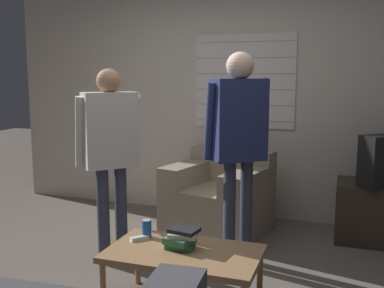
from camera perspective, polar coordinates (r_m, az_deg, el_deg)
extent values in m
cube|color=beige|center=(4.93, 4.56, 5.64)|extent=(5.20, 0.06, 2.55)
cube|color=silver|center=(4.84, 6.66, 7.89)|extent=(1.08, 0.02, 0.99)
cube|color=#A4A099|center=(4.86, 6.55, 3.02)|extent=(1.05, 0.00, 0.01)
cube|color=#A4A099|center=(4.84, 6.58, 4.96)|extent=(1.05, 0.00, 0.01)
cube|color=#A4A099|center=(4.83, 6.61, 6.91)|extent=(1.05, 0.00, 0.01)
cube|color=#A4A099|center=(4.83, 6.65, 8.87)|extent=(1.05, 0.00, 0.01)
cube|color=#A4A099|center=(4.84, 6.68, 10.83)|extent=(1.05, 0.00, 0.01)
cube|color=#A4A099|center=(4.85, 6.72, 12.78)|extent=(1.05, 0.00, 0.01)
cube|color=gray|center=(4.51, 3.25, -8.21)|extent=(1.07, 0.99, 0.45)
cube|color=gray|center=(4.67, 5.11, -2.64)|extent=(0.93, 0.41, 0.34)
cube|color=gray|center=(4.27, 7.18, -4.64)|extent=(0.42, 0.84, 0.20)
cube|color=gray|center=(4.59, -0.33, -3.65)|extent=(0.42, 0.84, 0.20)
cube|color=#9E754C|center=(3.00, -1.07, -13.74)|extent=(0.99, 0.58, 0.04)
cylinder|color=#9E754C|center=(3.46, -6.93, -14.36)|extent=(0.04, 0.04, 0.37)
cylinder|color=#9E754C|center=(3.19, 8.61, -16.40)|extent=(0.04, 0.04, 0.37)
cylinder|color=#33384C|center=(3.78, -11.19, -8.93)|extent=(0.10, 0.10, 0.80)
cylinder|color=#33384C|center=(3.82, -8.98, -8.69)|extent=(0.10, 0.10, 0.80)
cube|color=beige|center=(3.65, -10.37, 1.77)|extent=(0.44, 0.44, 0.60)
sphere|color=#A87A56|center=(3.62, -10.54, 7.88)|extent=(0.19, 0.19, 0.19)
cylinder|color=beige|center=(3.64, -14.05, 1.44)|extent=(0.16, 0.16, 0.58)
cylinder|color=beige|center=(3.95, -8.25, 4.65)|extent=(0.44, 0.44, 0.29)
cube|color=white|center=(4.21, -9.32, 3.33)|extent=(0.08, 0.08, 0.13)
cylinder|color=#33384C|center=(3.68, 4.76, -8.76)|extent=(0.10, 0.10, 0.86)
cylinder|color=#33384C|center=(3.74, 6.88, -8.50)|extent=(0.10, 0.10, 0.86)
cube|color=navy|center=(3.56, 6.02, 3.06)|extent=(0.45, 0.41, 0.65)
sphere|color=beige|center=(3.55, 6.13, 9.85)|extent=(0.22, 0.22, 0.22)
cylinder|color=navy|center=(3.52, 2.30, 2.86)|extent=(0.15, 0.17, 0.62)
cylinder|color=navy|center=(3.92, 7.28, 7.45)|extent=(0.43, 0.53, 0.12)
cube|color=white|center=(4.20, 5.43, 7.19)|extent=(0.05, 0.05, 0.13)
cube|color=#33754C|center=(3.03, -1.52, -12.75)|extent=(0.18, 0.13, 0.04)
cube|color=#33754C|center=(3.01, -1.60, -12.09)|extent=(0.20, 0.20, 0.04)
cube|color=beige|center=(2.99, -1.15, -11.42)|extent=(0.20, 0.16, 0.03)
cube|color=black|center=(2.99, -0.99, -10.88)|extent=(0.20, 0.17, 0.03)
cylinder|color=#194C9E|center=(3.21, -5.77, -10.67)|extent=(0.07, 0.07, 0.12)
cylinder|color=silver|center=(3.19, -5.79, -9.60)|extent=(0.06, 0.06, 0.00)
cube|color=white|center=(3.19, -6.66, -11.78)|extent=(0.12, 0.12, 0.02)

